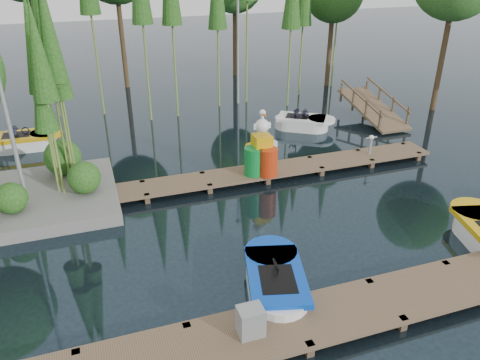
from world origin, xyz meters
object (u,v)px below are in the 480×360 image
object	(u,v)px
boat_blue	(275,283)
yellow_barrel	(254,158)
boat_yellow_far	(25,141)
utility_cabinet	(251,321)
drum_cluster	(263,155)

from	to	relation	value
boat_blue	yellow_barrel	bearing A→B (deg)	89.14
boat_yellow_far	utility_cabinet	bearing A→B (deg)	-47.38
utility_cabinet	yellow_barrel	bearing A→B (deg)	68.91
yellow_barrel	boat_yellow_far	bearing A→B (deg)	143.78
yellow_barrel	drum_cluster	distance (m)	0.34
drum_cluster	yellow_barrel	bearing A→B (deg)	147.37
drum_cluster	boat_yellow_far	bearing A→B (deg)	143.89
boat_blue	yellow_barrel	distance (m)	5.95
utility_cabinet	boat_yellow_far	bearing A→B (deg)	111.38
boat_yellow_far	yellow_barrel	world-z (taller)	boat_yellow_far
utility_cabinet	boat_blue	bearing A→B (deg)	50.08
boat_yellow_far	drum_cluster	distance (m)	9.77
utility_cabinet	drum_cluster	world-z (taller)	drum_cluster
boat_blue	utility_cabinet	bearing A→B (deg)	-114.99
boat_blue	boat_yellow_far	world-z (taller)	boat_yellow_far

